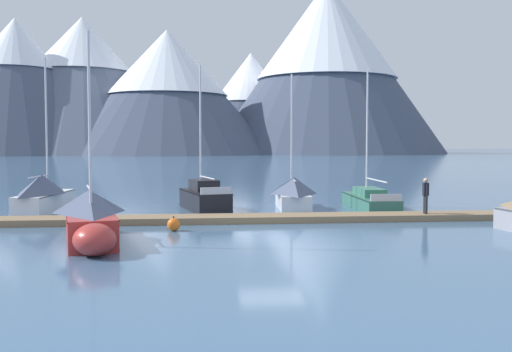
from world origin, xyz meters
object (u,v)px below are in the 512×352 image
Objects in this scene: sailboat_nearest_berth at (46,194)px; person_on_dock at (426,193)px; sailboat_far_berth at (368,199)px; sailboat_mid_dock_starboard at (292,193)px; sailboat_mid_dock_port at (202,197)px; sailboat_second_berth at (90,219)px; mooring_buoy_channel_marker at (174,225)px.

person_on_dock is at bearing -15.30° from sailboat_nearest_berth.
sailboat_far_berth is 5.59m from person_on_dock.
sailboat_nearest_berth is at bearing -177.78° from sailboat_mid_dock_starboard.
sailboat_nearest_berth is 1.03× the size of sailboat_mid_dock_port.
sailboat_far_berth is 4.53× the size of person_on_dock.
sailboat_far_berth is (4.24, -0.21, -0.36)m from sailboat_mid_dock_starboard.
sailboat_second_berth is 11.39m from sailboat_mid_dock_port.
sailboat_far_berth is at bearing 0.98° from sailboat_nearest_berth.
sailboat_nearest_berth is 17.47m from sailboat_far_berth.
sailboat_second_berth is at bearing -160.74° from person_on_dock.
sailboat_nearest_berth reaches higher than mooring_buoy_channel_marker.
person_on_dock is (5.43, -5.61, 0.42)m from sailboat_mid_dock_starboard.
sailboat_mid_dock_starboard is at bearing 0.70° from sailboat_mid_dock_port.
mooring_buoy_channel_marker is (-10.49, -7.70, -0.20)m from sailboat_far_berth.
sailboat_mid_dock_port is 1.05× the size of sailboat_mid_dock_starboard.
sailboat_second_berth is 15.39m from person_on_dock.
sailboat_far_berth is at bearing 38.14° from sailboat_second_berth.
sailboat_mid_dock_starboard is (13.22, 0.51, -0.11)m from sailboat_nearest_berth.
sailboat_second_berth reaches higher than person_on_dock.
sailboat_nearest_berth is at bearing 133.26° from mooring_buoy_channel_marker.
sailboat_mid_dock_port reaches higher than sailboat_second_berth.
sailboat_nearest_berth is at bearing 164.70° from person_on_dock.
sailboat_second_berth is 4.43× the size of person_on_dock.
sailboat_second_berth is at bearing -141.86° from sailboat_far_berth.
sailboat_mid_dock_starboard reaches higher than person_on_dock.
person_on_dock is (1.19, -5.40, 0.79)m from sailboat_far_berth.
sailboat_far_berth is at bearing 102.38° from person_on_dock.
mooring_buoy_channel_marker is (-6.25, -7.92, -0.57)m from sailboat_mid_dock_starboard.
sailboat_mid_dock_port is 1.03× the size of sailboat_far_berth.
sailboat_far_berth reaches higher than person_on_dock.
sailboat_mid_dock_port is 4.67× the size of person_on_dock.
sailboat_nearest_berth is 1.08× the size of sailboat_mid_dock_starboard.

